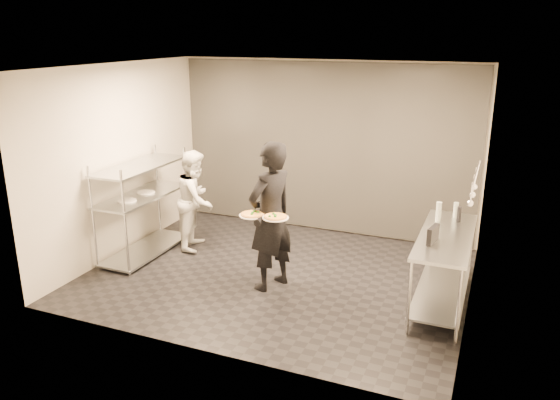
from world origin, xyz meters
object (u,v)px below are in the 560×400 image
at_px(waiter, 271,217).
at_px(chef, 196,200).
at_px(pizza_plate_near, 252,214).
at_px(pos_monitor, 433,235).
at_px(salad_plate, 273,182).
at_px(pass_rack, 143,204).
at_px(bottle_clear, 456,210).
at_px(prep_counter, 444,257).
at_px(pizza_plate_far, 275,217).
at_px(bottle_dark, 459,214).
at_px(bottle_green, 439,212).

bearing_deg(waiter, chef, -95.64).
distance_m(pizza_plate_near, pos_monitor, 2.17).
distance_m(salad_plate, pos_monitor, 2.15).
relative_size(pass_rack, bottle_clear, 7.91).
height_order(pizza_plate_near, salad_plate, salad_plate).
bearing_deg(pass_rack, prep_counter, 0.03).
height_order(pass_rack, prep_counter, pass_rack).
bearing_deg(pos_monitor, bottle_clear, 92.68).
height_order(salad_plate, pos_monitor, salad_plate).
height_order(prep_counter, waiter, waiter).
xyz_separation_m(chef, pizza_plate_far, (1.76, -1.05, 0.29)).
distance_m(pass_rack, pos_monitor, 4.23).
height_order(prep_counter, pizza_plate_far, pizza_plate_far).
bearing_deg(waiter, bottle_dark, 133.29).
bearing_deg(pizza_plate_far, pizza_plate_near, 179.07).
bearing_deg(bottle_clear, chef, -177.51).
bearing_deg(prep_counter, bottle_dark, 80.16).
height_order(pizza_plate_far, pos_monitor, pos_monitor).
height_order(waiter, bottle_clear, waiter).
bearing_deg(salad_plate, chef, 160.46).
height_order(salad_plate, bottle_dark, salad_plate).
xyz_separation_m(pizza_plate_far, pos_monitor, (1.85, 0.21, -0.03)).
height_order(pass_rack, pizza_plate_far, pass_rack).
relative_size(prep_counter, chef, 1.18).
height_order(pizza_plate_near, pos_monitor, pos_monitor).
relative_size(pizza_plate_near, pizza_plate_far, 1.03).
relative_size(salad_plate, bottle_clear, 1.30).
xyz_separation_m(waiter, bottle_green, (1.97, 0.78, 0.08)).
relative_size(chef, bottle_green, 6.06).
bearing_deg(pizza_plate_near, prep_counter, 13.15).
xyz_separation_m(pass_rack, pizza_plate_near, (2.05, -0.53, 0.27)).
bearing_deg(bottle_dark, pizza_plate_near, -156.02).
distance_m(chef, bottle_dark, 3.83).
xyz_separation_m(prep_counter, bottle_dark, (0.09, 0.52, 0.39)).
distance_m(chef, pos_monitor, 3.72).
distance_m(bottle_clear, bottle_dark, 0.16).
relative_size(pizza_plate_near, bottle_green, 1.33).
height_order(prep_counter, bottle_green, bottle_green).
bearing_deg(bottle_dark, waiter, -158.88).
height_order(pizza_plate_near, pizza_plate_far, pizza_plate_far).
bearing_deg(prep_counter, pizza_plate_far, -164.71).
bearing_deg(salad_plate, bottle_clear, 17.23).
xyz_separation_m(pizza_plate_far, salad_plate, (-0.25, 0.52, 0.28)).
distance_m(pass_rack, chef, 0.79).
relative_size(pass_rack, pizza_plate_near, 4.78).
bearing_deg(pizza_plate_far, prep_counter, 15.29).
xyz_separation_m(pos_monitor, bottle_clear, (0.16, 1.01, 0.00)).
bearing_deg(bottle_green, waiter, -158.43).
height_order(pass_rack, pos_monitor, pass_rack).
bearing_deg(pizza_plate_near, pos_monitor, 5.31).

